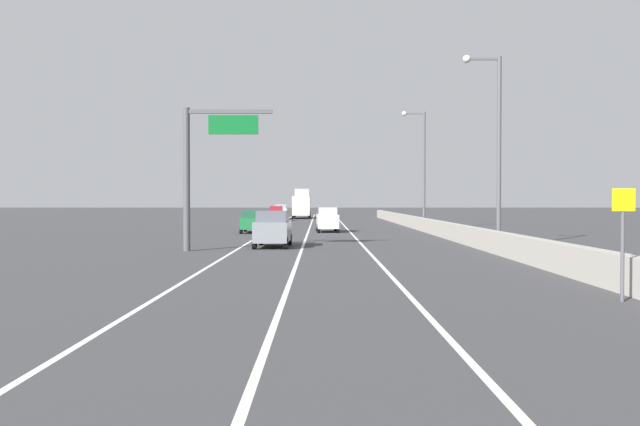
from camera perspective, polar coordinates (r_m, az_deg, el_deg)
The scene contains 15 objects.
ground_plane at distance 66.63m, azimuth 0.61°, elevation -1.19°, with size 320.00×320.00×0.00m, color #38383A.
lane_stripe_left at distance 57.80m, azimuth -4.71°, elevation -1.54°, with size 0.16×130.00×0.00m, color silver.
lane_stripe_center at distance 57.63m, azimuth -1.24°, elevation -1.55°, with size 0.16×130.00×0.00m, color silver.
lane_stripe_right at distance 57.68m, azimuth 2.24°, elevation -1.55°, with size 0.16×130.00×0.00m, color silver.
jersey_barrier_right at distance 43.54m, azimuth 11.54°, elevation -1.72°, with size 0.60×120.00×1.10m, color #9E998E.
overhead_sign_gantry at distance 36.21m, azimuth -10.22°, elevation 4.32°, with size 4.68×0.36×7.50m.
speed_advisory_sign at distance 19.65m, azimuth 23.77°, elevation -1.71°, with size 0.60×0.11×3.00m.
lamp_post_right_second at distance 38.85m, azimuth 14.16°, elevation 6.08°, with size 2.14×0.44×10.64m.
lamp_post_right_third at distance 62.00m, azimuth 8.23°, elevation 4.25°, with size 2.14×0.44×10.64m.
car_gray_0 at distance 38.64m, azimuth -4.23°, elevation -1.35°, with size 2.00×4.37×2.07m.
car_white_1 at distance 56.49m, azimuth 0.36°, elevation -0.57°, with size 1.91×4.23×2.06m.
car_green_2 at distance 55.59m, azimuth -5.91°, elevation -0.70°, with size 1.85×4.61×1.85m.
car_red_3 at distance 87.04m, azimuth -3.93°, elevation -0.03°, with size 1.97×4.76×1.86m.
car_silver_4 at distance 95.19m, azimuth -3.55°, elevation 0.12°, with size 1.85×4.21×2.05m.
box_truck at distance 97.57m, azimuth -1.80°, elevation 0.70°, with size 2.48×8.53×4.26m.
Camera 1 is at (-1.01, -2.56, 2.71)m, focal length 38.22 mm.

